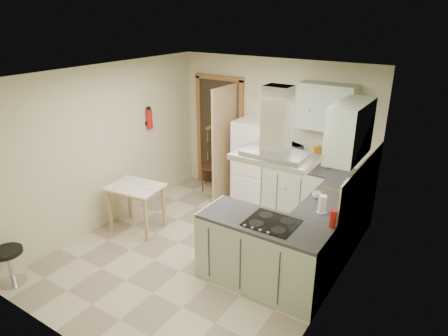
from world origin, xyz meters
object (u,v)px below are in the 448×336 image
Objects in this scene: stool at (10,266)px; microwave at (284,152)px; bentwood_chair at (212,167)px; fridge at (254,162)px; extractor_hood at (275,157)px; peninsula at (263,253)px; drop_leaf_table at (137,208)px.

microwave is (1.97, 3.67, 0.81)m from stool.
microwave reaches higher than bentwood_chair.
fridge is 1.67× the size of extractor_hood.
bentwood_chair is 1.58m from microwave.
bentwood_chair is at bearing 82.20° from stool.
microwave reaches higher than peninsula.
drop_leaf_table is (-2.37, 0.15, -1.35)m from extractor_hood.
microwave is at bearing 41.67° from drop_leaf_table.
bentwood_chair is 3.76m from stool.
peninsula is 3.15m from stool.
extractor_hood is at bearing 0.00° from peninsula.
peninsula is 2.18m from microwave.
fridge is 2.57m from extractor_hood.
fridge is 0.97× the size of peninsula.
microwave is (0.55, 0.00, 0.30)m from fridge.
microwave is (-0.78, 1.98, -0.67)m from extractor_hood.
peninsula is 2.28m from drop_leaf_table.
peninsula is 1.72× the size of extractor_hood.
extractor_hood is 2.73m from drop_leaf_table.
bentwood_chair is (-0.92, 0.05, -0.29)m from fridge.
peninsula is 3.20× the size of stool.
fridge is 2.35m from peninsula.
extractor_hood is 1.68× the size of microwave.
extractor_hood reaches higher than bentwood_chair.
stool is at bearing -111.22° from fridge.
peninsula is 1.27m from extractor_hood.
fridge reaches higher than stool.
extractor_hood is 2.23m from microwave.
fridge is at bearing 121.74° from peninsula.
drop_leaf_table is 2.52m from microwave.
drop_leaf_table is at bearing -106.07° from microwave.
stool is (-0.38, -1.84, -0.13)m from drop_leaf_table.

